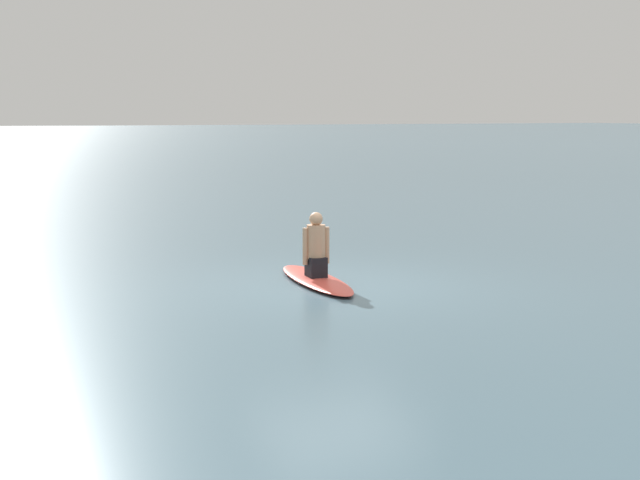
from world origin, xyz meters
The scene contains 3 objects.
ground_plane centered at (0.00, 0.00, 0.00)m, with size 400.00×400.00×0.00m, color slate.
surfboard centered at (0.41, 0.16, 0.05)m, with size 2.71×0.67×0.10m, color #D84C3F.
person_paddler centered at (0.41, 0.16, 0.56)m, with size 0.37×0.45×1.02m.
Camera 1 is at (-11.46, 6.12, 2.62)m, focal length 48.19 mm.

